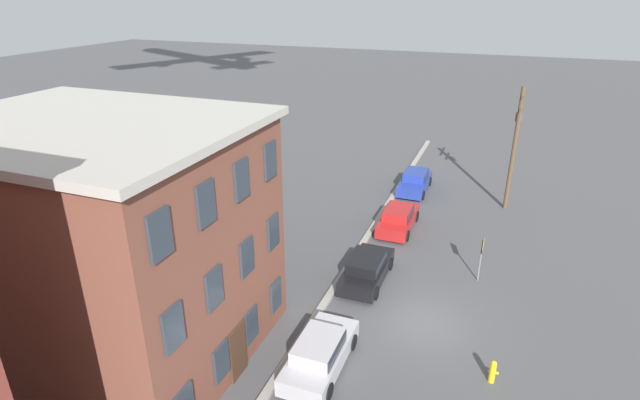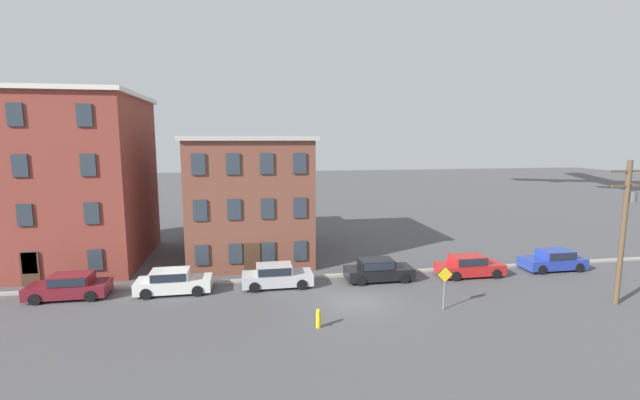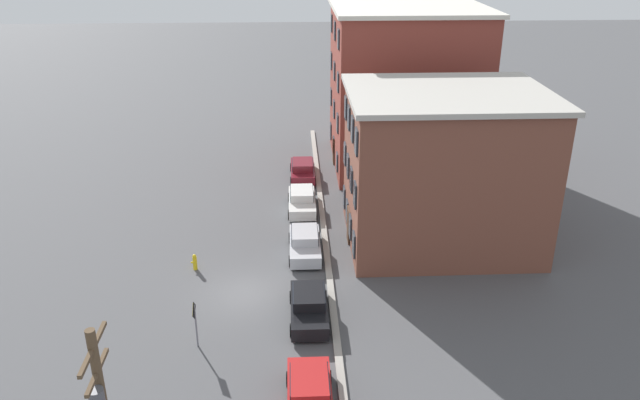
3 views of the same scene
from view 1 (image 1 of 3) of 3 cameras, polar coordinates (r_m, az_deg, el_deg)
The scene contains 10 objects.
ground_plane at distance 23.22m, azimuth 11.58°, elevation -13.49°, with size 200.00×200.00×0.00m, color #4C4C4F.
kerb_strip at distance 24.03m, azimuth 0.80°, elevation -11.29°, with size 56.00×0.36×0.16m, color #9E998E.
apartment_midblock at distance 20.87m, azimuth -23.47°, elevation -4.31°, with size 9.35×11.56×9.43m.
car_silver at distance 20.04m, azimuth -0.05°, elevation -17.02°, with size 4.40×1.92×1.43m.
car_black at distance 25.24m, azimuth 5.35°, elevation -7.75°, with size 4.40×1.92×1.43m.
car_red at distance 30.72m, azimuth 8.92°, elevation -2.01°, with size 4.40×1.92×1.43m.
car_blue at distance 36.80m, azimuth 10.81°, elevation 2.18°, with size 4.40×1.92×1.43m.
caution_sign at distance 26.02m, azimuth 18.00°, elevation -5.69°, with size 0.94×0.08×2.44m.
utility_pole at distance 34.31m, azimuth 21.40°, elevation 6.18°, with size 2.40×0.44×8.11m.
fire_hydrant at distance 20.70m, azimuth 19.13°, elevation -18.01°, with size 0.24×0.34×0.96m.
Camera 1 is at (-18.61, -2.28, 13.69)m, focal length 28.00 mm.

